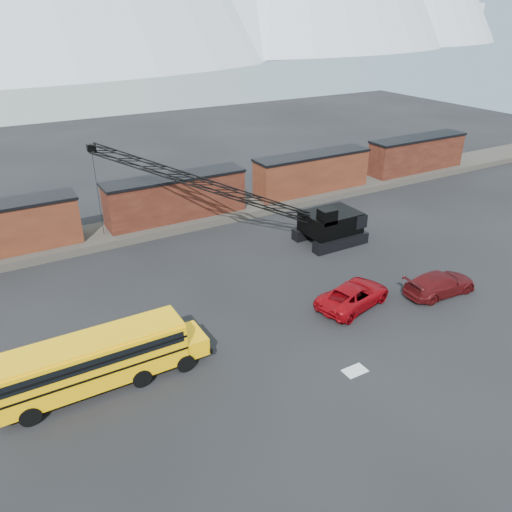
{
  "coord_description": "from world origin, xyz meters",
  "views": [
    {
      "loc": [
        -16.03,
        -21.07,
        18.91
      ],
      "look_at": [
        0.03,
        6.72,
        3.0
      ],
      "focal_mm": 35.0,
      "sensor_mm": 36.0,
      "label": 1
    }
  ],
  "objects_px": {
    "school_bus": "(100,359)",
    "red_pickup": "(353,295)",
    "maroon_suv": "(440,283)",
    "crawler_crane": "(208,185)"
  },
  "relations": [
    {
      "from": "school_bus",
      "to": "red_pickup",
      "type": "distance_m",
      "value": 17.57
    },
    {
      "from": "red_pickup",
      "to": "maroon_suv",
      "type": "bearing_deg",
      "value": -119.65
    },
    {
      "from": "red_pickup",
      "to": "maroon_suv",
      "type": "xyz_separation_m",
      "value": [
        6.6,
        -1.89,
        -0.0
      ]
    },
    {
      "from": "school_bus",
      "to": "crawler_crane",
      "type": "height_order",
      "value": "crawler_crane"
    },
    {
      "from": "red_pickup",
      "to": "maroon_suv",
      "type": "relative_size",
      "value": 1.05
    },
    {
      "from": "maroon_suv",
      "to": "school_bus",
      "type": "bearing_deg",
      "value": 87.57
    },
    {
      "from": "school_bus",
      "to": "maroon_suv",
      "type": "height_order",
      "value": "school_bus"
    },
    {
      "from": "maroon_suv",
      "to": "crawler_crane",
      "type": "relative_size",
      "value": 0.28
    },
    {
      "from": "red_pickup",
      "to": "maroon_suv",
      "type": "height_order",
      "value": "red_pickup"
    },
    {
      "from": "school_bus",
      "to": "red_pickup",
      "type": "height_order",
      "value": "school_bus"
    }
  ]
}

